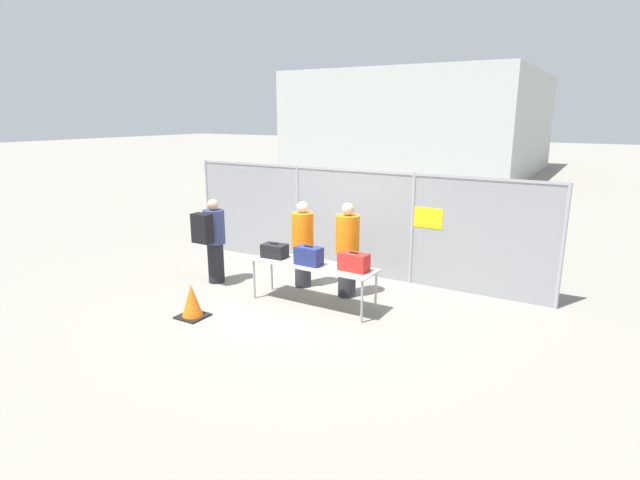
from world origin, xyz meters
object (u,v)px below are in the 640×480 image
inspection_table (313,267)px  utility_trailer (436,240)px  suitcase_black (275,251)px  security_worker_far (303,243)px  suitcase_red (354,262)px  security_worker_near (347,249)px  traffic_cone (192,302)px  suitcase_navy (309,256)px  traveler_hooded (212,238)px

inspection_table → utility_trailer: bearing=79.3°
inspection_table → suitcase_black: (-0.83, 0.00, 0.18)m
security_worker_far → utility_trailer: (1.54, 3.64, -0.52)m
suitcase_red → security_worker_near: bearing=125.0°
suitcase_red → security_worker_near: (-0.49, 0.69, 0.00)m
security_worker_far → traffic_cone: (-0.76, -2.29, -0.62)m
utility_trailer → traffic_cone: utility_trailer is taller
suitcase_black → suitcase_red: 1.62m
security_worker_far → traffic_cone: size_ratio=2.96×
inspection_table → security_worker_far: security_worker_far is taller
suitcase_red → utility_trailer: suitcase_red is taller
suitcase_navy → security_worker_far: security_worker_far is taller
suitcase_navy → traffic_cone: 2.14m
suitcase_navy → suitcase_red: suitcase_navy is taller
suitcase_red → traveler_hooded: bearing=-179.6°
security_worker_far → utility_trailer: 3.99m
traveler_hooded → utility_trailer: size_ratio=0.45×
utility_trailer → traffic_cone: size_ratio=6.56×
suitcase_navy → traveler_hooded: (-2.32, 0.08, 0.02)m
inspection_table → suitcase_black: size_ratio=5.01×
traveler_hooded → suitcase_navy: bearing=-16.4°
suitcase_navy → security_worker_far: (-0.66, 0.84, -0.04)m
security_worker_near → suitcase_navy: bearing=62.3°
traveler_hooded → security_worker_far: (1.66, 0.76, -0.06)m
suitcase_navy → suitcase_red: (0.84, 0.10, -0.01)m
suitcase_red → traffic_cone: 2.82m
inspection_table → security_worker_near: size_ratio=1.31×
traveler_hooded → security_worker_far: size_ratio=1.00×
security_worker_near → suitcase_black: bearing=28.6°
security_worker_near → traveler_hooded: bearing=11.1°
suitcase_red → security_worker_near: size_ratio=0.29×
inspection_table → security_worker_near: security_worker_near is taller
inspection_table → security_worker_far: (-0.70, 0.77, 0.17)m
suitcase_black → traffic_cone: 1.77m
inspection_table → utility_trailer: size_ratio=0.62×
suitcase_black → utility_trailer: suitcase_black is taller
security_worker_near → security_worker_far: size_ratio=1.04×
traffic_cone → suitcase_red: bearing=34.7°
security_worker_far → suitcase_black: bearing=90.5°
inspection_table → suitcase_red: (0.79, 0.03, 0.21)m
suitcase_red → utility_trailer: size_ratio=0.13×
inspection_table → security_worker_near: bearing=67.0°
security_worker_near → security_worker_far: (-1.01, 0.04, -0.03)m
suitcase_black → inspection_table: bearing=-0.1°
inspection_table → traffic_cone: 2.16m
inspection_table → utility_trailer: (0.83, 4.41, -0.35)m
traveler_hooded → traffic_cone: traveler_hooded is taller
suitcase_black → suitcase_navy: (0.79, -0.07, 0.04)m
suitcase_black → traveler_hooded: traveler_hooded is taller
inspection_table → security_worker_far: size_ratio=1.37×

